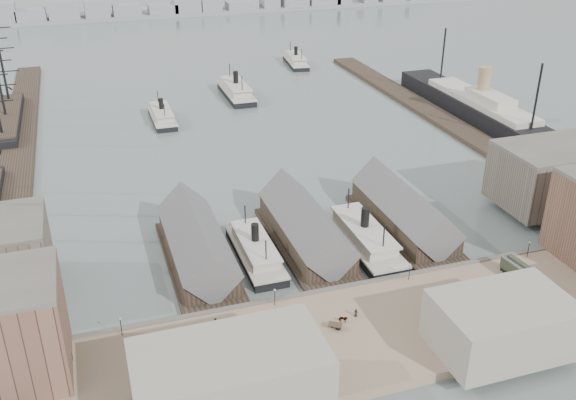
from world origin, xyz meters
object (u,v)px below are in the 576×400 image
object	(u,v)px
horse_cart_right	(461,315)
horse_cart_left	(178,362)
horse_cart_center	(340,321)
ferry_docked_west	(256,251)
ocean_steamer	(480,109)
tram	(520,272)

from	to	relation	value
horse_cart_right	horse_cart_left	bearing A→B (deg)	79.56
horse_cart_left	horse_cart_center	distance (m)	31.43
ferry_docked_west	horse_cart_center	xyz separation A→B (m)	(8.03, -31.47, 0.50)
ocean_steamer	horse_cart_center	xyz separation A→B (m)	(-96.97, -100.42, -1.44)
ferry_docked_west	tram	xyz separation A→B (m)	(50.46, -28.82, 1.57)
tram	horse_cart_left	bearing A→B (deg)	176.89
horse_cart_right	tram	bearing A→B (deg)	-73.56
tram	horse_cart_center	bearing A→B (deg)	177.02
ferry_docked_west	horse_cart_right	bearing A→B (deg)	-50.03
ocean_steamer	horse_cart_right	size ratio (longest dim) A/B	20.71
ocean_steamer	horse_cart_left	bearing A→B (deg)	-141.47
ferry_docked_west	ocean_steamer	distance (m)	125.63
ferry_docked_west	tram	bearing A→B (deg)	-29.73
ferry_docked_west	horse_cart_right	xyz separation A→B (m)	(31.04, -37.03, 0.54)
horse_cart_right	horse_cart_center	bearing A→B (deg)	69.94
ferry_docked_west	horse_cart_center	bearing A→B (deg)	-75.69
ferry_docked_west	horse_cart_left	bearing A→B (deg)	-125.06
ocean_steamer	tram	xyz separation A→B (m)	(-54.54, -97.76, -0.38)
horse_cart_center	horse_cart_right	distance (m)	23.67
ocean_steamer	horse_cart_center	distance (m)	139.60
horse_cart_left	horse_cart_center	world-z (taller)	horse_cart_center
ferry_docked_west	horse_cart_left	size ratio (longest dim) A/B	5.71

